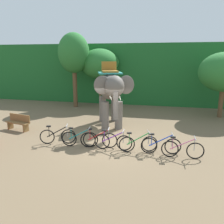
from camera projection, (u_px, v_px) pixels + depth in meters
ground_plane at (110, 143)px, 11.10m from camera, size 80.00×80.00×0.00m
foliage_hedge at (139, 73)px, 22.12m from camera, size 36.00×6.00×5.15m
tree_center_right at (74, 54)px, 18.28m from camera, size 2.49×2.49×5.93m
tree_right at (100, 64)px, 19.06m from camera, size 3.17×3.17×4.72m
tree_far_left at (224, 72)px, 15.16m from camera, size 3.31×3.31×4.38m
elephant at (111, 90)px, 13.31m from camera, size 2.78×4.22×3.78m
bike_black at (58, 136)px, 10.93m from camera, size 1.66×0.64×0.92m
bike_teal at (80, 139)px, 10.58m from camera, size 1.70×0.52×0.92m
bike_red at (99, 139)px, 10.46m from camera, size 1.70×0.52×0.92m
bike_purple at (113, 142)px, 10.21m from camera, size 1.71×0.52×0.92m
bike_green at (138, 144)px, 9.98m from camera, size 1.65×0.66×0.92m
bike_blue at (161, 145)px, 9.78m from camera, size 1.70×0.52×0.92m
bike_pink at (182, 149)px, 9.37m from camera, size 1.71×0.52×0.92m
wooden_bench at (18, 122)px, 12.98m from camera, size 1.55×0.74×0.89m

